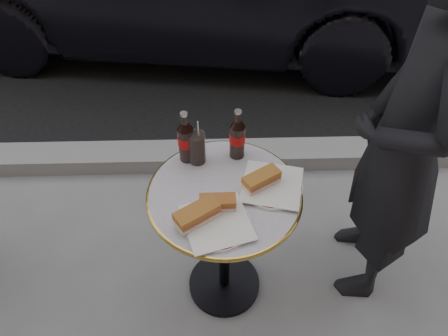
{
  "coord_description": "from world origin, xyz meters",
  "views": [
    {
      "loc": [
        -0.03,
        -1.13,
        2.04
      ],
      "look_at": [
        0.0,
        0.05,
        0.82
      ],
      "focal_mm": 35.0,
      "sensor_mm": 36.0,
      "label": 1
    }
  ],
  "objects_px": {
    "cola_glass": "(197,148)",
    "plate_left": "(217,224)",
    "plate_right": "(272,186)",
    "cola_bottle_left": "(186,137)",
    "bistro_table": "(224,245)",
    "pedestrian": "(403,147)",
    "cola_bottle_right": "(237,134)"
  },
  "relations": [
    {
      "from": "plate_left",
      "to": "cola_bottle_right",
      "type": "bearing_deg",
      "value": 76.21
    },
    {
      "from": "cola_bottle_left",
      "to": "pedestrian",
      "type": "bearing_deg",
      "value": -6.4
    },
    {
      "from": "bistro_table",
      "to": "pedestrian",
      "type": "bearing_deg",
      "value": 8.08
    },
    {
      "from": "plate_left",
      "to": "cola_bottle_left",
      "type": "bearing_deg",
      "value": 108.81
    },
    {
      "from": "plate_right",
      "to": "cola_glass",
      "type": "bearing_deg",
      "value": 152.03
    },
    {
      "from": "plate_left",
      "to": "plate_right",
      "type": "distance_m",
      "value": 0.29
    },
    {
      "from": "cola_bottle_left",
      "to": "pedestrian",
      "type": "relative_size",
      "value": 0.14
    },
    {
      "from": "cola_bottle_right",
      "to": "plate_left",
      "type": "bearing_deg",
      "value": -103.79
    },
    {
      "from": "bistro_table",
      "to": "plate_right",
      "type": "xyz_separation_m",
      "value": [
        0.19,
        0.02,
        0.37
      ]
    },
    {
      "from": "cola_bottle_right",
      "to": "cola_glass",
      "type": "relative_size",
      "value": 1.62
    },
    {
      "from": "plate_right",
      "to": "cola_glass",
      "type": "distance_m",
      "value": 0.35
    },
    {
      "from": "plate_left",
      "to": "plate_right",
      "type": "xyz_separation_m",
      "value": [
        0.22,
        0.18,
        -0.0
      ]
    },
    {
      "from": "cola_glass",
      "to": "plate_left",
      "type": "bearing_deg",
      "value": -77.2
    },
    {
      "from": "plate_right",
      "to": "pedestrian",
      "type": "xyz_separation_m",
      "value": [
        0.52,
        0.08,
        0.13
      ]
    },
    {
      "from": "plate_left",
      "to": "plate_right",
      "type": "relative_size",
      "value": 1.02
    },
    {
      "from": "cola_bottle_right",
      "to": "pedestrian",
      "type": "relative_size",
      "value": 0.14
    },
    {
      "from": "cola_glass",
      "to": "cola_bottle_left",
      "type": "bearing_deg",
      "value": 160.46
    },
    {
      "from": "plate_right",
      "to": "plate_left",
      "type": "bearing_deg",
      "value": -140.91
    },
    {
      "from": "plate_left",
      "to": "cola_bottle_right",
      "type": "height_order",
      "value": "cola_bottle_right"
    },
    {
      "from": "cola_glass",
      "to": "bistro_table",
      "type": "bearing_deg",
      "value": -59.16
    },
    {
      "from": "plate_right",
      "to": "cola_bottle_left",
      "type": "height_order",
      "value": "cola_bottle_left"
    },
    {
      "from": "bistro_table",
      "to": "pedestrian",
      "type": "relative_size",
      "value": 0.42
    },
    {
      "from": "bistro_table",
      "to": "cola_bottle_left",
      "type": "xyz_separation_m",
      "value": [
        -0.15,
        0.2,
        0.49
      ]
    },
    {
      "from": "cola_bottle_left",
      "to": "pedestrian",
      "type": "xyz_separation_m",
      "value": [
        0.86,
        -0.1,
        0.01
      ]
    },
    {
      "from": "plate_right",
      "to": "pedestrian",
      "type": "height_order",
      "value": "pedestrian"
    },
    {
      "from": "bistro_table",
      "to": "cola_glass",
      "type": "xyz_separation_m",
      "value": [
        -0.11,
        0.18,
        0.44
      ]
    },
    {
      "from": "bistro_table",
      "to": "plate_right",
      "type": "bearing_deg",
      "value": 6.75
    },
    {
      "from": "bistro_table",
      "to": "cola_glass",
      "type": "height_order",
      "value": "cola_glass"
    },
    {
      "from": "pedestrian",
      "to": "cola_bottle_left",
      "type": "bearing_deg",
      "value": -88.54
    },
    {
      "from": "bistro_table",
      "to": "cola_bottle_left",
      "type": "height_order",
      "value": "cola_bottle_left"
    },
    {
      "from": "bistro_table",
      "to": "cola_bottle_right",
      "type": "distance_m",
      "value": 0.53
    },
    {
      "from": "bistro_table",
      "to": "cola_glass",
      "type": "bearing_deg",
      "value": 120.84
    }
  ]
}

